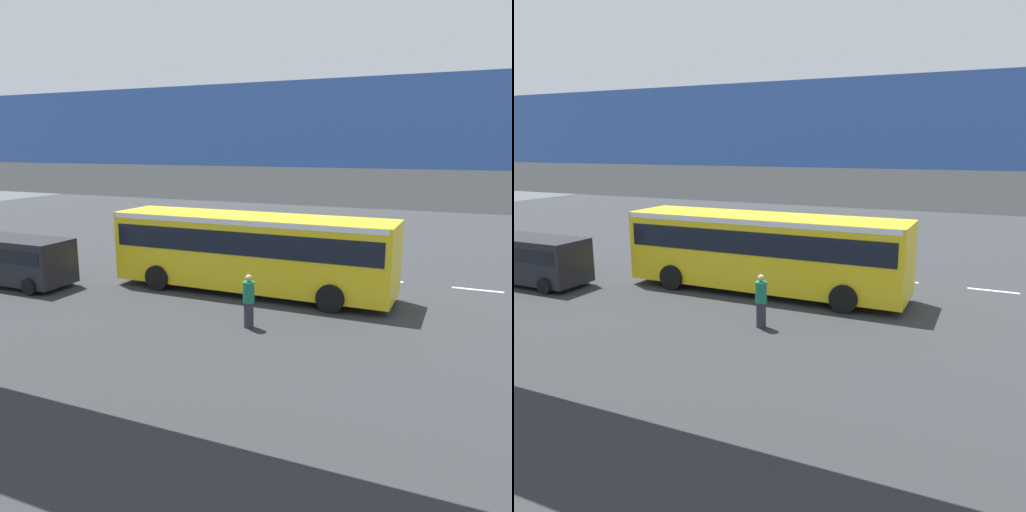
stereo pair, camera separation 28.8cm
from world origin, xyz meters
The scene contains 10 objects.
ground centered at (0.00, 0.00, 0.00)m, with size 80.00×80.00×0.00m, color #2D3033.
city_bus centered at (0.55, 0.82, 1.88)m, with size 11.54×2.85×3.15m.
parked_van centered at (10.10, 3.79, 1.18)m, with size 4.80×2.17×2.05m.
pedestrian centered at (-1.08, 4.64, 0.89)m, with size 0.38×0.38×1.79m.
lane_dash_leftmost centered at (-8.00, -3.20, 0.00)m, with size 2.00×0.20×0.01m, color silver.
lane_dash_left centered at (-4.00, -3.20, 0.00)m, with size 2.00×0.20×0.01m, color silver.
lane_dash_centre centered at (0.00, -3.20, 0.00)m, with size 2.00×0.20×0.01m, color silver.
lane_dash_right centered at (4.00, -3.20, 0.00)m, with size 2.00×0.20×0.01m, color silver.
lane_dash_rightmost centered at (8.00, -3.20, 0.00)m, with size 2.00×0.20×0.01m, color silver.
pedestrian_overpass centered at (0.00, 11.40, 4.91)m, with size 25.66×2.60×6.68m.
Camera 2 is at (-7.91, 19.03, 5.86)m, focal length 35.69 mm.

